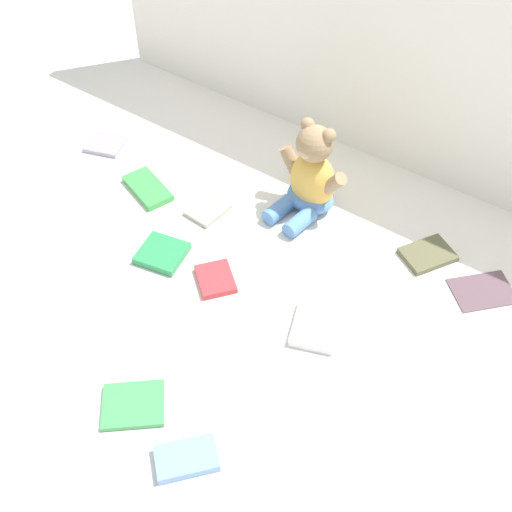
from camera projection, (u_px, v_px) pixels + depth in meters
ground_plane at (288, 262)px, 1.44m from camera, size 3.20×3.20×0.00m
backdrop_drape at (402, 53)px, 1.48m from camera, size 1.69×0.03×0.60m
teddy_bear at (311, 179)px, 1.50m from camera, size 0.20×0.18×0.24m
book_case_0 at (187, 458)px, 1.12m from camera, size 0.12×0.13×0.02m
book_case_1 at (316, 327)px, 1.31m from camera, size 0.12×0.13×0.02m
book_case_2 at (428, 255)px, 1.45m from camera, size 0.13×0.14×0.01m
book_case_3 at (147, 189)px, 1.60m from camera, size 0.16×0.11×0.02m
book_case_4 at (208, 210)px, 1.55m from camera, size 0.08×0.10×0.01m
book_case_5 at (133, 405)px, 1.20m from camera, size 0.15×0.15×0.01m
book_case_6 at (162, 253)px, 1.45m from camera, size 0.12×0.12×0.02m
book_case_7 at (483, 291)px, 1.38m from camera, size 0.16×0.16×0.01m
book_case_8 at (106, 144)px, 1.72m from camera, size 0.12×0.11×0.01m
book_case_9 at (216, 279)px, 1.40m from camera, size 0.12×0.12×0.02m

